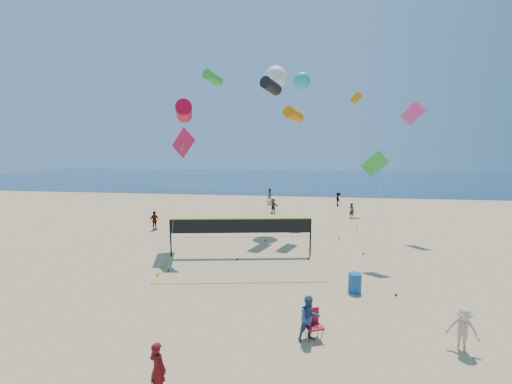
# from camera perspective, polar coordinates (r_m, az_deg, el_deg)

# --- Properties ---
(ground) EXTENTS (120.00, 120.00, 0.00)m
(ground) POSITION_cam_1_polar(r_m,az_deg,el_deg) (12.14, -2.20, -27.18)
(ground) COLOR tan
(ground) RESTS_ON ground
(ocean) EXTENTS (140.00, 50.00, 0.03)m
(ocean) POSITION_cam_1_polar(r_m,az_deg,el_deg) (72.15, 6.34, 2.19)
(ocean) COLOR navy
(ocean) RESTS_ON ground
(woman) EXTENTS (0.67, 0.57, 1.56)m
(woman) POSITION_cam_1_polar(r_m,az_deg,el_deg) (11.07, -16.06, -26.44)
(woman) COLOR maroon
(woman) RESTS_ON ground
(bystander_a) EXTENTS (0.99, 0.89, 1.66)m
(bystander_a) POSITION_cam_1_polar(r_m,az_deg,el_deg) (13.13, 8.88, -20.11)
(bystander_a) COLOR #305279
(bystander_a) RESTS_ON ground
(bystander_b) EXTENTS (1.16, 0.96, 1.56)m
(bystander_b) POSITION_cam_1_polar(r_m,az_deg,el_deg) (14.31, 31.21, -18.97)
(bystander_b) COLOR #D7B28F
(bystander_b) RESTS_ON ground
(far_person_0) EXTENTS (0.82, 0.98, 1.56)m
(far_person_0) POSITION_cam_1_polar(r_m,az_deg,el_deg) (29.64, -16.57, -4.58)
(far_person_0) COLOR gray
(far_person_0) RESTS_ON ground
(far_person_1) EXTENTS (1.43, 1.08, 1.51)m
(far_person_1) POSITION_cam_1_polar(r_m,az_deg,el_deg) (35.46, 2.87, -2.32)
(far_person_1) COLOR gray
(far_person_1) RESTS_ON ground
(far_person_2) EXTENTS (0.61, 0.62, 1.44)m
(far_person_2) POSITION_cam_1_polar(r_m,az_deg,el_deg) (34.33, 15.66, -2.99)
(far_person_2) COLOR gray
(far_person_2) RESTS_ON ground
(far_person_3) EXTENTS (0.98, 0.87, 1.68)m
(far_person_3) POSITION_cam_1_polar(r_m,az_deg,el_deg) (42.15, 2.36, -0.59)
(far_person_3) COLOR gray
(far_person_3) RESTS_ON ground
(far_person_4) EXTENTS (0.79, 1.09, 1.52)m
(far_person_4) POSITION_cam_1_polar(r_m,az_deg,el_deg) (40.86, 13.54, -1.17)
(far_person_4) COLOR gray
(far_person_4) RESTS_ON ground
(camp_chair) EXTENTS (0.74, 0.85, 1.19)m
(camp_chair) POSITION_cam_1_polar(r_m,az_deg,el_deg) (13.41, 9.42, -20.57)
(camp_chair) COLOR red
(camp_chair) RESTS_ON ground
(trash_barrel) EXTENTS (0.81, 0.81, 0.92)m
(trash_barrel) POSITION_cam_1_polar(r_m,az_deg,el_deg) (17.50, 16.14, -14.33)
(trash_barrel) COLOR #164F95
(trash_barrel) RESTS_ON ground
(volleyball_net) EXTENTS (10.38, 10.26, 2.42)m
(volleyball_net) POSITION_cam_1_polar(r_m,az_deg,el_deg) (21.70, -2.54, -6.37)
(volleyball_net) COLOR black
(volleyball_net) RESTS_ON ground
(kite_0) EXTENTS (1.86, 6.94, 9.97)m
(kite_0) POSITION_cam_1_polar(r_m,az_deg,el_deg) (24.44, -11.92, 13.01)
(kite_0) COLOR red
(kite_0) RESTS_ON ground
(kite_1) EXTENTS (2.19, 8.43, 12.08)m
(kite_1) POSITION_cam_1_polar(r_m,az_deg,el_deg) (27.53, 2.51, 17.20)
(kite_1) COLOR black
(kite_1) RESTS_ON ground
(kite_2) EXTENTS (2.00, 6.99, 9.81)m
(kite_2) POSITION_cam_1_polar(r_m,az_deg,el_deg) (26.40, 6.27, 12.67)
(kite_2) COLOR orange
(kite_2) RESTS_ON ground
(kite_3) EXTENTS (1.81, 4.40, 8.08)m
(kite_3) POSITION_cam_1_polar(r_m,az_deg,el_deg) (21.74, -12.13, 7.34)
(kite_3) COLOR #CA1741
(kite_3) RESTS_ON ground
(kite_4) EXTENTS (1.59, 5.13, 6.68)m
(kite_4) POSITION_cam_1_polar(r_m,az_deg,el_deg) (20.98, 19.33, 3.60)
(kite_4) COLOR green
(kite_4) RESTS_ON ground
(kite_5) EXTENTS (5.03, 6.27, 10.27)m
(kite_5) POSITION_cam_1_polar(r_m,az_deg,el_deg) (28.60, 24.39, 10.97)
(kite_5) COLOR #F83C8B
(kite_5) RESTS_ON ground
(kite_6) EXTENTS (2.33, 6.60, 13.52)m
(kite_6) POSITION_cam_1_polar(r_m,az_deg,el_deg) (30.13, 3.30, 18.55)
(kite_6) COLOR white
(kite_6) RESTS_ON ground
(kite_7) EXTENTS (4.02, 8.22, 13.60)m
(kite_7) POSITION_cam_1_polar(r_m,az_deg,el_deg) (33.15, 7.64, 17.90)
(kite_7) COLOR #20B4B7
(kite_7) RESTS_ON ground
(kite_8) EXTENTS (5.97, 5.17, 14.04)m
(kite_8) POSITION_cam_1_polar(r_m,az_deg,el_deg) (34.78, -7.19, 18.36)
(kite_8) COLOR green
(kite_8) RESTS_ON ground
(kite_9) EXTENTS (1.57, 9.37, 12.57)m
(kite_9) POSITION_cam_1_polar(r_m,az_deg,el_deg) (37.57, 16.39, 13.21)
(kite_9) COLOR orange
(kite_9) RESTS_ON ground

